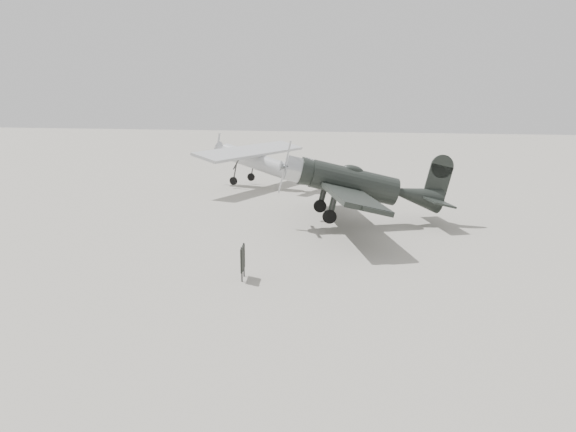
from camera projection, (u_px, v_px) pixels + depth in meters
name	position (u px, v px, depth m)	size (l,w,h in m)	color
ground	(315.00, 266.00, 20.03)	(160.00, 160.00, 0.00)	gray
lowwing_monoplane	(361.00, 185.00, 26.02)	(8.13, 11.12, 3.62)	black
highwing_monoplane	(260.00, 159.00, 37.07)	(7.76, 10.80, 3.07)	#A3A5A9
sign_board	(243.00, 259.00, 18.42)	(0.19, 0.80, 1.16)	#333333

